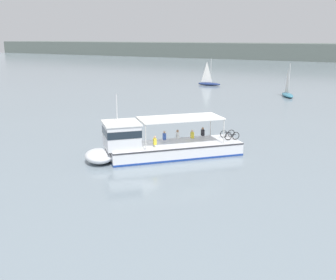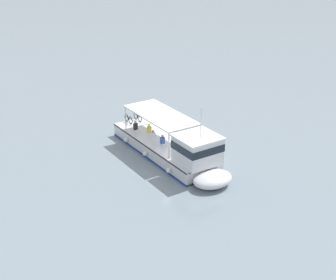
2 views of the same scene
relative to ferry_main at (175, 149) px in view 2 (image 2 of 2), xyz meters
The scene contains 2 objects.
ground_plane 1.67m from the ferry_main, 147.91° to the right, with size 400.00×400.00×0.00m, color gray.
ferry_main is the anchor object (origin of this frame).
Camera 2 is at (-30.18, -7.00, 16.17)m, focal length 50.28 mm.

